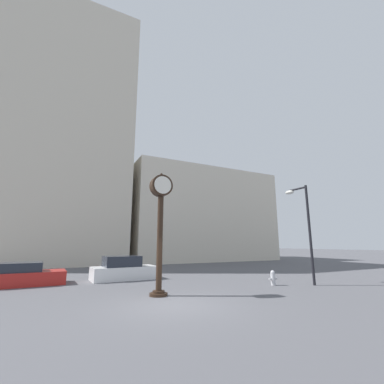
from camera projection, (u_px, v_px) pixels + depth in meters
The scene contains 8 objects.
ground_plane at pixel (174, 305), 9.25m from camera, with size 200.00×200.00×0.00m, color #515156.
building_tall_tower at pixel (60, 137), 31.00m from camera, with size 15.24×12.00×29.66m.
building_storefront_row at pixel (196, 217), 37.37m from camera, with size 19.93×12.00×12.08m.
street_clock at pixel (160, 216), 11.60m from camera, with size 0.99×0.78×5.43m.
car_red at pixel (20, 276), 13.65m from camera, with size 4.37×2.13×1.20m.
car_white at pixel (124, 270), 16.03m from camera, with size 3.99×2.03×1.43m.
fire_hydrant_near at pixel (273, 278), 13.80m from camera, with size 0.56×0.24×0.77m.
street_lamp_right at pixel (302, 216), 14.84m from camera, with size 0.36×1.57×5.50m.
Camera 1 is at (-3.86, -9.12, 2.17)m, focal length 24.00 mm.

